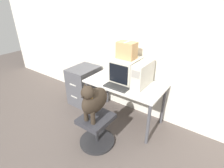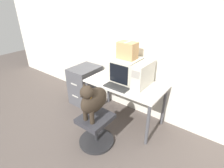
# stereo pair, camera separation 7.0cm
# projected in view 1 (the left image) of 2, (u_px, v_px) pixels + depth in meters

# --- Properties ---
(ground_plane) EXTENTS (12.00, 12.00, 0.00)m
(ground_plane) POSITION_uv_depth(u_px,v_px,m) (113.00, 129.00, 3.04)
(ground_plane) COLOR #564C47
(wall_back) EXTENTS (8.00, 0.05, 2.60)m
(wall_back) POSITION_uv_depth(u_px,v_px,m) (139.00, 46.00, 3.02)
(wall_back) COLOR silver
(wall_back) RESTS_ON ground_plane
(desk) EXTENTS (1.32, 0.71, 0.76)m
(desk) POSITION_uv_depth(u_px,v_px,m) (125.00, 88.00, 3.00)
(desk) COLOR silver
(desk) RESTS_ON ground_plane
(crt_monitor) EXTENTS (0.42, 0.47, 0.40)m
(crt_monitor) POSITION_uv_depth(u_px,v_px,m) (126.00, 70.00, 2.96)
(crt_monitor) COLOR beige
(crt_monitor) RESTS_ON desk
(pc_tower) EXTENTS (0.17, 0.50, 0.41)m
(pc_tower) POSITION_uv_depth(u_px,v_px,m) (143.00, 74.00, 2.77)
(pc_tower) COLOR beige
(pc_tower) RESTS_ON desk
(keyboard) EXTENTS (0.41, 0.17, 0.03)m
(keyboard) POSITION_uv_depth(u_px,v_px,m) (116.00, 87.00, 2.79)
(keyboard) COLOR #2D2D2D
(keyboard) RESTS_ON desk
(computer_mouse) EXTENTS (0.06, 0.04, 0.03)m
(computer_mouse) POSITION_uv_depth(u_px,v_px,m) (131.00, 93.00, 2.63)
(computer_mouse) COLOR silver
(computer_mouse) RESTS_ON desk
(office_chair) EXTENTS (0.55, 0.55, 0.49)m
(office_chair) POSITION_uv_depth(u_px,v_px,m) (97.00, 129.00, 2.67)
(office_chair) COLOR #262628
(office_chair) RESTS_ON ground_plane
(dog) EXTENTS (0.23, 0.50, 0.59)m
(dog) POSITION_uv_depth(u_px,v_px,m) (94.00, 100.00, 2.40)
(dog) COLOR #33281E
(dog) RESTS_ON office_chair
(filing_cabinet) EXTENTS (0.48, 0.61, 0.78)m
(filing_cabinet) POSITION_uv_depth(u_px,v_px,m) (84.00, 85.00, 3.68)
(filing_cabinet) COLOR #4C4C51
(filing_cabinet) RESTS_ON ground_plane
(cardboard_box) EXTENTS (0.30, 0.21, 0.27)m
(cardboard_box) POSITION_uv_depth(u_px,v_px,m) (127.00, 50.00, 2.81)
(cardboard_box) COLOR tan
(cardboard_box) RESTS_ON crt_monitor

